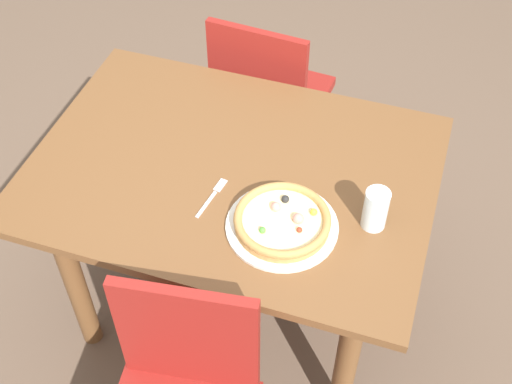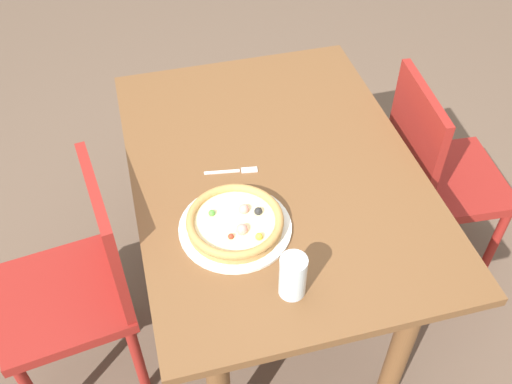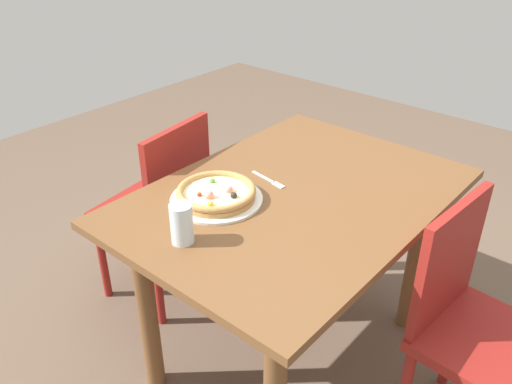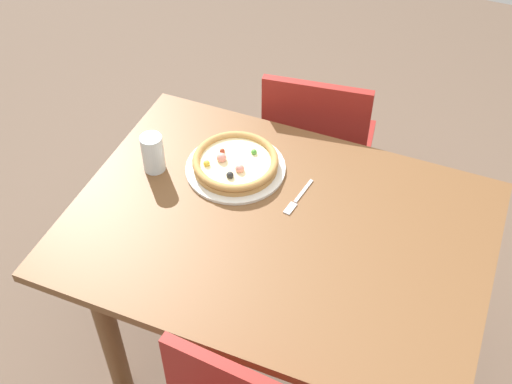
# 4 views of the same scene
# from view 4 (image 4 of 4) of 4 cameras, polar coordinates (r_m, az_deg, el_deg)

# --- Properties ---
(ground_plane) EXTENTS (6.00, 6.00, 0.00)m
(ground_plane) POSITION_cam_4_polar(r_m,az_deg,el_deg) (2.57, 1.49, -14.32)
(ground_plane) COLOR brown
(dining_table) EXTENTS (1.23, 0.88, 0.76)m
(dining_table) POSITION_cam_4_polar(r_m,az_deg,el_deg) (2.05, 1.82, -5.40)
(dining_table) COLOR brown
(dining_table) RESTS_ON ground
(chair_near) EXTENTS (0.45, 0.45, 0.89)m
(chair_near) POSITION_cam_4_polar(r_m,az_deg,el_deg) (2.60, 5.23, 3.60)
(chair_near) COLOR maroon
(chair_near) RESTS_ON ground
(plate) EXTENTS (0.32, 0.32, 0.01)m
(plate) POSITION_cam_4_polar(r_m,az_deg,el_deg) (2.11, -1.76, 2.06)
(plate) COLOR silver
(plate) RESTS_ON dining_table
(pizza) EXTENTS (0.27, 0.27, 0.05)m
(pizza) POSITION_cam_4_polar(r_m,az_deg,el_deg) (2.09, -1.79, 2.56)
(pizza) COLOR #B78447
(pizza) RESTS_ON plate
(fork) EXTENTS (0.04, 0.17, 0.00)m
(fork) POSITION_cam_4_polar(r_m,az_deg,el_deg) (2.02, 3.52, -0.65)
(fork) COLOR silver
(fork) RESTS_ON dining_table
(drinking_glass) EXTENTS (0.07, 0.07, 0.13)m
(drinking_glass) POSITION_cam_4_polar(r_m,az_deg,el_deg) (2.10, -8.82, 3.31)
(drinking_glass) COLOR silver
(drinking_glass) RESTS_ON dining_table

